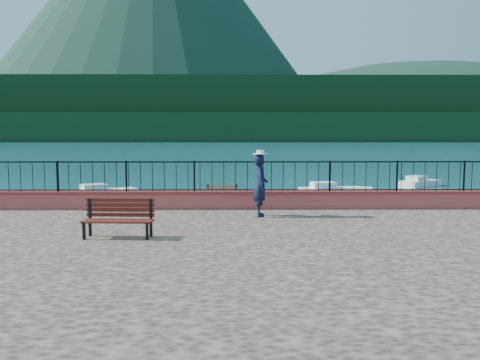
{
  "coord_description": "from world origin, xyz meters",
  "views": [
    {
      "loc": [
        -1.2,
        -11.39,
        3.55
      ],
      "look_at": [
        -1.04,
        2.0,
        2.3
      ],
      "focal_mm": 35.0,
      "sensor_mm": 36.0,
      "label": 1
    }
  ],
  "objects_px": {
    "boat_3": "(103,190)",
    "park_bench": "(119,226)",
    "boat_2": "(332,188)",
    "boat_5": "(420,181)",
    "person": "(260,185)",
    "boat_1": "(370,194)"
  },
  "relations": [
    {
      "from": "boat_3",
      "to": "park_bench",
      "type": "bearing_deg",
      "value": -106.0
    },
    {
      "from": "person",
      "to": "boat_1",
      "type": "height_order",
      "value": "person"
    },
    {
      "from": "park_bench",
      "to": "boat_5",
      "type": "height_order",
      "value": "park_bench"
    },
    {
      "from": "park_bench",
      "to": "person",
      "type": "relative_size",
      "value": 0.89
    },
    {
      "from": "boat_2",
      "to": "boat_3",
      "type": "bearing_deg",
      "value": 174.87
    },
    {
      "from": "park_bench",
      "to": "boat_5",
      "type": "distance_m",
      "value": 27.43
    },
    {
      "from": "boat_2",
      "to": "boat_5",
      "type": "relative_size",
      "value": 1.2
    },
    {
      "from": "boat_3",
      "to": "boat_5",
      "type": "relative_size",
      "value": 1.14
    },
    {
      "from": "boat_2",
      "to": "person",
      "type": "bearing_deg",
      "value": -118.61
    },
    {
      "from": "boat_5",
      "to": "boat_3",
      "type": "bearing_deg",
      "value": 159.35
    },
    {
      "from": "boat_1",
      "to": "boat_2",
      "type": "height_order",
      "value": "same"
    },
    {
      "from": "boat_3",
      "to": "boat_5",
      "type": "distance_m",
      "value": 21.73
    },
    {
      "from": "boat_3",
      "to": "boat_1",
      "type": "bearing_deg",
      "value": -41.31
    },
    {
      "from": "boat_1",
      "to": "boat_3",
      "type": "height_order",
      "value": "same"
    },
    {
      "from": "boat_3",
      "to": "person",
      "type": "bearing_deg",
      "value": -91.2
    },
    {
      "from": "boat_1",
      "to": "boat_5",
      "type": "height_order",
      "value": "same"
    },
    {
      "from": "person",
      "to": "boat_2",
      "type": "height_order",
      "value": "person"
    },
    {
      "from": "person",
      "to": "boat_3",
      "type": "relative_size",
      "value": 0.48
    },
    {
      "from": "boat_2",
      "to": "boat_3",
      "type": "relative_size",
      "value": 1.05
    },
    {
      "from": "person",
      "to": "boat_3",
      "type": "bearing_deg",
      "value": 30.88
    },
    {
      "from": "boat_1",
      "to": "boat_2",
      "type": "xyz_separation_m",
      "value": [
        -1.39,
        3.21,
        0.0
      ]
    },
    {
      "from": "park_bench",
      "to": "boat_1",
      "type": "relative_size",
      "value": 0.39
    }
  ]
}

